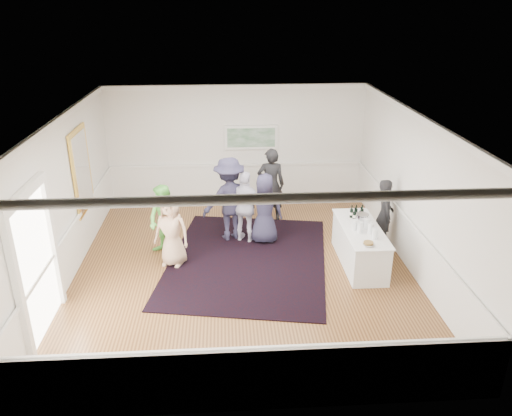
{
  "coord_description": "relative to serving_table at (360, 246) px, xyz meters",
  "views": [
    {
      "loc": [
        -0.33,
        -9.27,
        5.25
      ],
      "look_at": [
        0.29,
        0.2,
        1.27
      ],
      "focal_mm": 35.0,
      "sensor_mm": 36.0,
      "label": 1
    }
  ],
  "objects": [
    {
      "name": "wainscoting",
      "position": [
        -2.48,
        -0.01,
        0.07
      ],
      "size": [
        7.0,
        8.0,
        1.0
      ],
      "primitive_type": null,
      "color": "white",
      "rests_on": "floor"
    },
    {
      "name": "guest_tan",
      "position": [
        -3.96,
        0.24,
        0.35
      ],
      "size": [
        0.87,
        0.7,
        1.55
      ],
      "primitive_type": "imported",
      "rotation": [
        0.0,
        0.0,
        -0.32
      ],
      "color": "tan",
      "rests_on": "floor"
    },
    {
      "name": "juice_pitchers",
      "position": [
        0.01,
        -0.23,
        0.54
      ],
      "size": [
        0.42,
        0.6,
        0.24
      ],
      "color": "#72B942",
      "rests_on": "serving_table"
    },
    {
      "name": "doorway",
      "position": [
        -5.93,
        -1.91,
        0.99
      ],
      "size": [
        0.1,
        1.78,
        2.56
      ],
      "color": "white",
      "rests_on": "wall_left"
    },
    {
      "name": "mirror",
      "position": [
        -5.93,
        1.29,
        1.37
      ],
      "size": [
        0.05,
        1.25,
        1.85
      ],
      "color": "#ECBB45",
      "rests_on": "wall_left"
    },
    {
      "name": "landscape_painting",
      "position": [
        -2.08,
        3.94,
        1.35
      ],
      "size": [
        1.44,
        0.06,
        0.66
      ],
      "color": "white",
      "rests_on": "wall_back"
    },
    {
      "name": "area_rug",
      "position": [
        -2.37,
        0.31,
        -0.42
      ],
      "size": [
        4.03,
        4.87,
        0.02
      ],
      "primitive_type": "cube",
      "rotation": [
        0.0,
        0.0,
        -0.17
      ],
      "color": "black",
      "rests_on": "floor"
    },
    {
      "name": "wine_bottles",
      "position": [
        0.02,
        0.48,
        0.57
      ],
      "size": [
        0.3,
        0.22,
        0.31
      ],
      "color": "black",
      "rests_on": "serving_table"
    },
    {
      "name": "wall_left",
      "position": [
        -5.98,
        -0.01,
        1.17
      ],
      "size": [
        0.02,
        8.0,
        3.2
      ],
      "primitive_type": "cube",
      "color": "white",
      "rests_on": "floor"
    },
    {
      "name": "serving_table",
      "position": [
        0.0,
        0.0,
        0.0
      ],
      "size": [
        0.8,
        2.09,
        0.84
      ],
      "color": "white",
      "rests_on": "floor"
    },
    {
      "name": "wall_front",
      "position": [
        -2.48,
        -4.01,
        1.17
      ],
      "size": [
        7.0,
        0.02,
        3.2
      ],
      "primitive_type": "cube",
      "color": "white",
      "rests_on": "floor"
    },
    {
      "name": "guest_lilac",
      "position": [
        -2.36,
        1.26,
        0.42
      ],
      "size": [
        1.08,
        0.76,
        1.7
      ],
      "primitive_type": "imported",
      "rotation": [
        0.0,
        0.0,
        2.75
      ],
      "color": "silver",
      "rests_on": "floor"
    },
    {
      "name": "floor",
      "position": [
        -2.48,
        -0.01,
        -0.43
      ],
      "size": [
        8.0,
        8.0,
        0.0
      ],
      "primitive_type": "plane",
      "color": "brown",
      "rests_on": "ground"
    },
    {
      "name": "ice_bucket",
      "position": [
        0.05,
        0.15,
        0.53
      ],
      "size": [
        0.26,
        0.26,
        0.25
      ],
      "primitive_type": "cylinder",
      "color": "silver",
      "rests_on": "serving_table"
    },
    {
      "name": "nut_bowl",
      "position": [
        -0.08,
        -0.82,
        0.46
      ],
      "size": [
        0.23,
        0.23,
        0.08
      ],
      "color": "white",
      "rests_on": "serving_table"
    },
    {
      "name": "ceiling",
      "position": [
        -2.48,
        -0.01,
        2.77
      ],
      "size": [
        7.0,
        8.0,
        0.02
      ],
      "primitive_type": "cube",
      "color": "white",
      "rests_on": "wall_back"
    },
    {
      "name": "guest_dark_b",
      "position": [
        -1.67,
        2.44,
        0.52
      ],
      "size": [
        0.71,
        0.49,
        1.89
      ],
      "primitive_type": "imported",
      "rotation": [
        0.0,
        0.0,
        3.08
      ],
      "color": "black",
      "rests_on": "floor"
    },
    {
      "name": "bartender",
      "position": [
        0.72,
        0.72,
        0.39
      ],
      "size": [
        0.45,
        0.63,
        1.63
      ],
      "primitive_type": "imported",
      "rotation": [
        0.0,
        0.0,
        1.46
      ],
      "color": "black",
      "rests_on": "floor"
    },
    {
      "name": "guest_navy",
      "position": [
        -1.93,
        1.2,
        0.4
      ],
      "size": [
        0.88,
        0.64,
        1.65
      ],
      "primitive_type": "imported",
      "rotation": [
        0.0,
        0.0,
        3.0
      ],
      "color": "#242239",
      "rests_on": "floor"
    },
    {
      "name": "guest_dark_a",
      "position": [
        -2.73,
        1.42,
        0.57
      ],
      "size": [
        1.45,
        1.13,
        1.98
      ],
      "primitive_type": "imported",
      "rotation": [
        0.0,
        0.0,
        3.49
      ],
      "color": "#242239",
      "rests_on": "floor"
    },
    {
      "name": "wall_back",
      "position": [
        -2.48,
        3.99,
        1.17
      ],
      "size": [
        7.0,
        0.02,
        3.2
      ],
      "primitive_type": "cube",
      "color": "white",
      "rests_on": "floor"
    },
    {
      "name": "guest_green",
      "position": [
        -4.14,
        0.67,
        0.38
      ],
      "size": [
        1.0,
        0.96,
        1.62
      ],
      "primitive_type": "imported",
      "rotation": [
        0.0,
        0.0,
        -0.62
      ],
      "color": "#6BD254",
      "rests_on": "floor"
    },
    {
      "name": "wall_right",
      "position": [
        1.02,
        -0.01,
        1.17
      ],
      "size": [
        0.02,
        8.0,
        3.2
      ],
      "primitive_type": "cube",
      "color": "white",
      "rests_on": "floor"
    }
  ]
}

